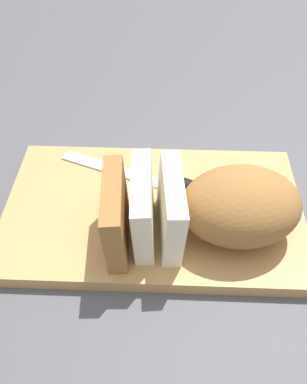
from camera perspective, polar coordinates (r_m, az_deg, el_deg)
The scene contains 7 objects.
ground_plane at distance 0.59m, azimuth 0.00°, elevation -3.32°, with size 3.00×3.00×0.00m, color #4C4C51.
cutting_board at distance 0.58m, azimuth 0.00°, elevation -2.69°, with size 0.42×0.25×0.02m, color tan.
bread_loaf at distance 0.52m, azimuth 7.95°, elevation -2.08°, with size 0.26×0.16×0.09m.
bread_knife at distance 0.60m, azimuth 2.67°, elevation 1.18°, with size 0.24×0.10×0.02m.
crumb_near_knife at distance 0.54m, azimuth 6.72°, elevation -6.47°, with size 0.00×0.00×0.00m, color tan.
crumb_near_loaf at distance 0.58m, azimuth 4.83°, elevation -1.60°, with size 0.01×0.01×0.01m, color tan.
crumb_stray_left at distance 0.57m, azimuth 0.44°, elevation -2.23°, with size 0.00×0.00×0.00m, color tan.
Camera 1 is at (-0.03, 0.38, 0.45)m, focal length 38.05 mm.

